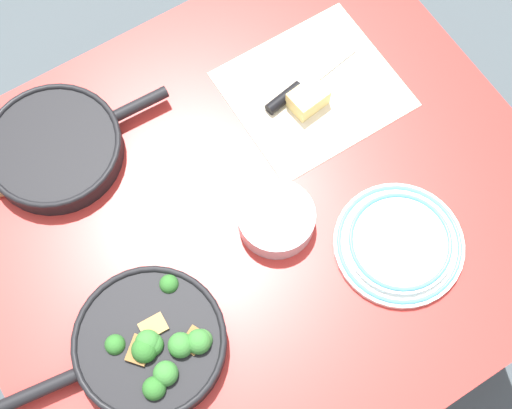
% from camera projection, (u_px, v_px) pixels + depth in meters
% --- Properties ---
extents(ground_plane, '(14.00, 14.00, 0.00)m').
position_uv_depth(ground_plane, '(256.00, 302.00, 2.05)').
color(ground_plane, '#424C51').
extents(dining_table_red, '(1.11, 0.97, 0.74)m').
position_uv_depth(dining_table_red, '(256.00, 223.00, 1.43)').
color(dining_table_red, '#B72D28').
rests_on(dining_table_red, ground_plane).
extents(skillet_broccoli, '(0.41, 0.27, 0.07)m').
position_uv_depth(skillet_broccoli, '(151.00, 344.00, 1.23)').
color(skillet_broccoli, black).
rests_on(skillet_broccoli, dining_table_red).
extents(skillet_eggs, '(0.38, 0.27, 0.05)m').
position_uv_depth(skillet_eggs, '(56.00, 148.00, 1.38)').
color(skillet_eggs, black).
rests_on(skillet_eggs, dining_table_red).
extents(parchment_sheet, '(0.33, 0.30, 0.00)m').
position_uv_depth(parchment_sheet, '(313.00, 89.00, 1.45)').
color(parchment_sheet, beige).
rests_on(parchment_sheet, dining_table_red).
extents(grater_knife, '(0.23, 0.06, 0.02)m').
position_uv_depth(grater_knife, '(298.00, 87.00, 1.45)').
color(grater_knife, silver).
rests_on(grater_knife, dining_table_red).
extents(cheese_block, '(0.08, 0.06, 0.04)m').
position_uv_depth(cheese_block, '(308.00, 99.00, 1.42)').
color(cheese_block, '#EFD67A').
rests_on(cheese_block, dining_table_red).
extents(dinner_plate_stack, '(0.24, 0.24, 0.03)m').
position_uv_depth(dinner_plate_stack, '(399.00, 243.00, 1.32)').
color(dinner_plate_stack, white).
rests_on(dinner_plate_stack, dining_table_red).
extents(prep_bowl_steel, '(0.14, 0.14, 0.05)m').
position_uv_depth(prep_bowl_steel, '(276.00, 219.00, 1.33)').
color(prep_bowl_steel, '#B7B7BC').
rests_on(prep_bowl_steel, dining_table_red).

